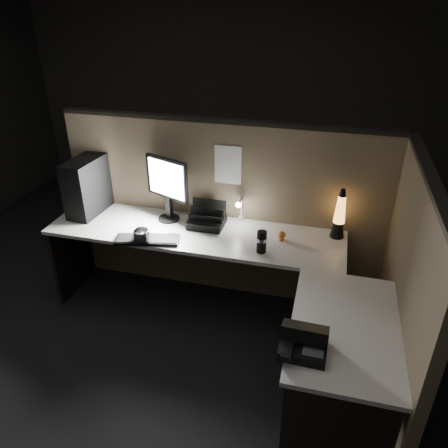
% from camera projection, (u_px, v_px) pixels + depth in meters
% --- Properties ---
extents(floor, '(6.00, 6.00, 0.00)m').
position_uv_depth(floor, '(192.00, 360.00, 3.18)').
color(floor, black).
rests_on(floor, ground).
extents(room_shell, '(6.00, 6.00, 6.00)m').
position_uv_depth(room_shell, '(181.00, 146.00, 2.41)').
color(room_shell, silver).
rests_on(room_shell, ground).
extents(partition_back, '(2.66, 0.06, 1.50)m').
position_uv_depth(partition_back, '(224.00, 212.00, 3.61)').
color(partition_back, brown).
rests_on(partition_back, ground).
extents(partition_right, '(0.06, 1.66, 1.50)m').
position_uv_depth(partition_right, '(403.00, 299.00, 2.61)').
color(partition_right, brown).
rests_on(partition_right, ground).
extents(desk, '(2.60, 1.60, 0.73)m').
position_uv_depth(desk, '(224.00, 279.00, 3.08)').
color(desk, beige).
rests_on(desk, ground).
extents(pc_tower, '(0.23, 0.45, 0.46)m').
position_uv_depth(pc_tower, '(88.00, 186.00, 3.57)').
color(pc_tower, black).
rests_on(pc_tower, desk).
extents(monitor, '(0.39, 0.19, 0.52)m').
position_uv_depth(monitor, '(167.00, 183.00, 3.41)').
color(monitor, black).
rests_on(monitor, desk).
extents(keyboard, '(0.49, 0.26, 0.02)m').
position_uv_depth(keyboard, '(147.00, 240.00, 3.24)').
color(keyboard, black).
rests_on(keyboard, desk).
extents(mouse, '(0.10, 0.08, 0.03)m').
position_uv_depth(mouse, '(172.00, 236.00, 3.28)').
color(mouse, black).
rests_on(mouse, desk).
extents(clip_lamp, '(0.04, 0.16, 0.21)m').
position_uv_depth(clip_lamp, '(240.00, 209.00, 3.44)').
color(clip_lamp, silver).
rests_on(clip_lamp, desk).
extents(organizer, '(0.28, 0.24, 0.21)m').
position_uv_depth(organizer, '(207.00, 219.00, 3.45)').
color(organizer, black).
rests_on(organizer, desk).
extents(lava_lamp, '(0.11, 0.11, 0.39)m').
position_uv_depth(lava_lamp, '(339.00, 217.00, 3.23)').
color(lava_lamp, black).
rests_on(lava_lamp, desk).
extents(travel_mug, '(0.07, 0.07, 0.16)m').
position_uv_depth(travel_mug, '(262.00, 242.00, 3.08)').
color(travel_mug, black).
rests_on(travel_mug, desk).
extents(steel_mug, '(0.18, 0.18, 0.10)m').
position_uv_depth(steel_mug, '(141.00, 236.00, 3.20)').
color(steel_mug, '#B5B6BC').
rests_on(steel_mug, desk).
extents(figurine, '(0.06, 0.06, 0.06)m').
position_uv_depth(figurine, '(282.00, 235.00, 3.23)').
color(figurine, orange).
rests_on(figurine, desk).
extents(pinned_paper, '(0.21, 0.00, 0.31)m').
position_uv_depth(pinned_paper, '(228.00, 165.00, 3.37)').
color(pinned_paper, white).
rests_on(pinned_paper, partition_back).
extents(desk_phone, '(0.25, 0.26, 0.14)m').
position_uv_depth(desk_phone, '(303.00, 341.00, 2.25)').
color(desk_phone, black).
rests_on(desk_phone, desk).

